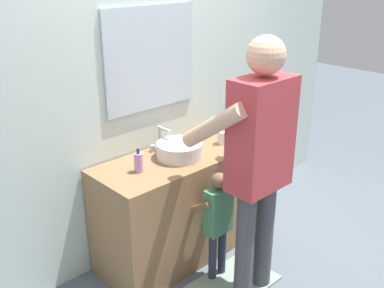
{
  "coord_description": "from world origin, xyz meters",
  "views": [
    {
      "loc": [
        -1.95,
        -1.91,
        2.11
      ],
      "look_at": [
        0.0,
        0.15,
        0.96
      ],
      "focal_mm": 42.16,
      "sensor_mm": 36.0,
      "label": 1
    }
  ],
  "objects_px": {
    "soap_bottle": "(139,162)",
    "adult_parent": "(258,151)",
    "child_toddler": "(217,217)",
    "toothbrush_cup": "(222,137)"
  },
  "relations": [
    {
      "from": "child_toddler",
      "to": "adult_parent",
      "type": "distance_m",
      "value": 0.61
    },
    {
      "from": "adult_parent",
      "to": "toothbrush_cup",
      "type": "bearing_deg",
      "value": 60.88
    },
    {
      "from": "child_toddler",
      "to": "toothbrush_cup",
      "type": "bearing_deg",
      "value": 40.79
    },
    {
      "from": "soap_bottle",
      "to": "adult_parent",
      "type": "xyz_separation_m",
      "value": [
        0.42,
        -0.65,
        0.16
      ]
    },
    {
      "from": "toothbrush_cup",
      "to": "adult_parent",
      "type": "bearing_deg",
      "value": -119.12
    },
    {
      "from": "toothbrush_cup",
      "to": "soap_bottle",
      "type": "bearing_deg",
      "value": 177.01
    },
    {
      "from": "toothbrush_cup",
      "to": "adult_parent",
      "type": "relative_size",
      "value": 0.12
    },
    {
      "from": "child_toddler",
      "to": "adult_parent",
      "type": "bearing_deg",
      "value": -74.97
    },
    {
      "from": "soap_bottle",
      "to": "toothbrush_cup",
      "type": "bearing_deg",
      "value": -2.99
    },
    {
      "from": "child_toddler",
      "to": "soap_bottle",
      "type": "bearing_deg",
      "value": 131.68
    }
  ]
}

